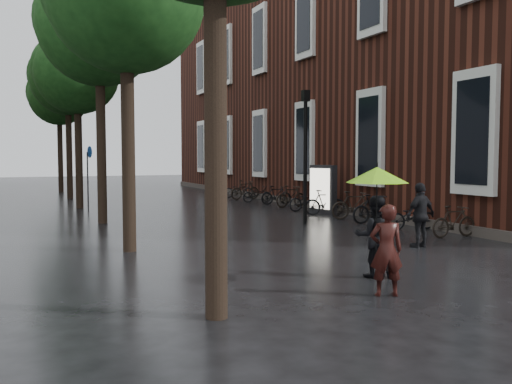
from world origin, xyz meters
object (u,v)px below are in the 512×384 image
person_black (375,236)px  lamp_post (305,143)px  person_burgundy (386,250)px  ad_lightbox (323,190)px  parked_bicycles (306,200)px  pedestrian_walking (420,215)px

person_black → lamp_post: lamp_post is taller
person_burgundy → ad_lightbox: bearing=-95.6°
person_burgundy → parked_bicycles: (5.65, 12.88, -0.29)m
parked_bicycles → lamp_post: (-2.24, -3.94, 2.28)m
person_burgundy → lamp_post: lamp_post is taller
person_burgundy → lamp_post: bearing=-90.4°
person_black → ad_lightbox: bearing=-87.7°
lamp_post → pedestrian_walking: bearing=-86.2°
parked_bicycles → ad_lightbox: 1.59m
person_black → ad_lightbox: 11.24m
person_black → lamp_post: 8.39m
parked_bicycles → ad_lightbox: ad_lightbox is taller
person_burgundy → ad_lightbox: ad_lightbox is taller
pedestrian_walking → lamp_post: (-0.35, 5.37, 1.93)m
person_burgundy → person_black: size_ratio=0.98×
person_burgundy → person_black: (0.68, 1.25, 0.02)m
person_burgundy → pedestrian_walking: (3.77, 3.57, 0.06)m
parked_bicycles → lamp_post: lamp_post is taller
pedestrian_walking → person_black: bearing=27.3°
pedestrian_walking → parked_bicycles: (1.88, 9.31, -0.35)m
person_black → person_burgundy: bearing=89.5°
pedestrian_walking → ad_lightbox: size_ratio=0.84×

